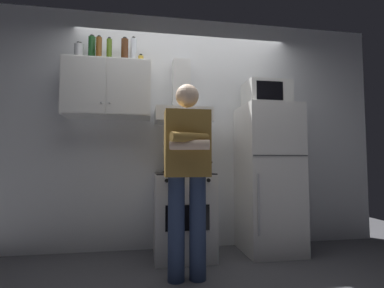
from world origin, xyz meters
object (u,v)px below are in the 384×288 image
Objects in this scene: refrigerator at (268,178)px; bottle_olive_oil at (109,50)px; person_standing at (187,171)px; bottle_canister_steel at (79,52)px; bottle_wine_green at (92,50)px; bottle_spice_jar at (141,60)px; cooking_pot at (198,166)px; range_hood at (182,106)px; bottle_beer_brown at (99,49)px; stove_oven at (183,214)px; bottle_vodka_clear at (134,51)px; upper_cabinet at (108,90)px; bottle_rum_dark at (125,51)px; microwave at (266,95)px.

refrigerator is 2.23m from bottle_olive_oil.
person_standing is 8.10× the size of bottle_canister_steel.
bottle_spice_jar is at bearing -0.64° from bottle_wine_green.
range_hood is at bearing 117.88° from cooking_pot.
bottle_beer_brown is 0.11m from bottle_wine_green.
stove_oven is at bearing -179.96° from refrigerator.
bottle_olive_oil is 0.89× the size of bottle_wine_green.
refrigerator is 2.46m from bottle_canister_steel.
bottle_wine_green is at bearing 177.67° from bottle_vodka_clear.
upper_cabinet is at bearing 165.27° from cooking_pot.
refrigerator is 2.31m from bottle_beer_brown.
bottle_beer_brown is 0.11m from bottle_olive_oil.
stove_oven is at bearing -7.09° from bottle_canister_steel.
person_standing is at bearing -148.77° from refrigerator.
bottle_wine_green is (-0.35, 0.03, 0.01)m from bottle_rum_dark.
stove_oven is 2.86× the size of bottle_wine_green.
bottle_beer_brown is at bearing 168.07° from cooking_pot.
cooking_pot is at bearing -171.68° from refrigerator.
upper_cabinet is at bearing 135.74° from person_standing.
bottle_wine_green is at bearing 179.36° from bottle_spice_jar.
stove_oven is 0.55× the size of refrigerator.
range_hood reaches higher than stove_oven.
bottle_vodka_clear reaches higher than bottle_spice_jar.
bottle_olive_oil is at bearing -179.53° from range_hood.
bottle_wine_green is at bearing 165.53° from cooking_pot.
person_standing is at bearing -94.72° from stove_oven.
bottle_spice_jar is at bearing 2.19° from bottle_canister_steel.
microwave is 1.46m from bottle_spice_jar.
refrigerator is at bearing -4.99° from bottle_rum_dark.
microwave is at bearing 32.00° from person_standing.
range_hood is 1.15m from bottle_wine_green.
person_standing reaches higher than cooking_pot.
bottle_spice_jar is at bearing 7.77° from bottle_rum_dark.
microwave is 3.87× the size of bottle_spice_jar.
microwave is (0.95, -0.11, 0.14)m from range_hood.
bottle_wine_green is at bearing 13.89° from bottle_canister_steel.
refrigerator is at bearing -89.10° from microwave.
bottle_canister_steel reaches higher than microwave.
bottle_canister_steel reaches higher than upper_cabinet.
microwave is at bearing -6.46° from range_hood.
bottle_wine_green is at bearing 175.15° from bottle_rum_dark.
bottle_rum_dark is 0.94× the size of bottle_vodka_clear.
bottle_spice_jar is (-0.46, 0.04, 0.51)m from range_hood.
range_hood is at bearing -4.54° from bottle_spice_jar.
cooking_pot is at bearing -18.65° from bottle_rum_dark.
upper_cabinet is 0.55× the size of person_standing.
bottle_vodka_clear reaches higher than bottle_olive_oil.
range_hood is (0.00, 0.13, 1.16)m from stove_oven.
person_standing is 13.23× the size of bottle_spice_jar.
stove_oven is at bearing -8.90° from upper_cabinet.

